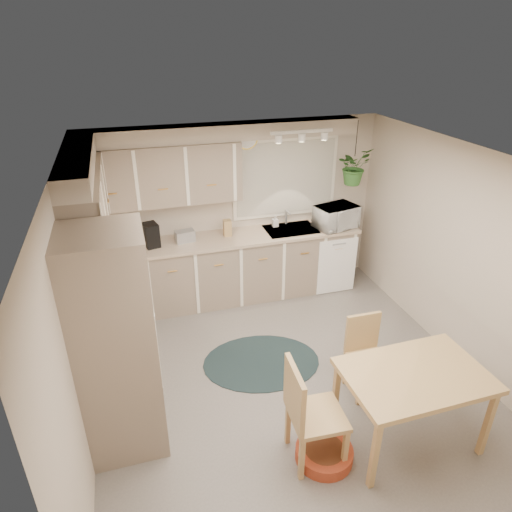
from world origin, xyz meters
name	(u,v)px	position (x,y,z in m)	size (l,w,h in m)	color
floor	(286,376)	(0.00, 0.00, 0.00)	(4.20, 4.20, 0.00)	slate
ceiling	(294,162)	(0.00, 0.00, 2.40)	(4.20, 4.20, 0.00)	white
wall_back	(236,210)	(0.00, 2.10, 1.20)	(4.00, 0.04, 2.40)	#BEAF9D
wall_front	(412,450)	(0.00, -2.10, 1.20)	(4.00, 0.04, 2.40)	#BEAF9D
wall_left	(75,314)	(-2.00, 0.00, 1.20)	(0.04, 4.20, 2.40)	#BEAF9D
wall_right	(460,256)	(2.00, 0.00, 1.20)	(0.04, 4.20, 2.40)	#BEAF9D
base_cab_left	(119,324)	(-1.70, 0.88, 0.45)	(0.60, 1.85, 0.90)	gray
base_cab_back	(229,269)	(-0.20, 1.80, 0.45)	(3.60, 0.60, 0.90)	gray
counter_left	(114,288)	(-1.69, 0.88, 0.92)	(0.64, 1.89, 0.04)	tan
counter_back	(228,239)	(-0.20, 1.79, 0.92)	(3.64, 0.64, 0.04)	tan
oven_stack	(117,347)	(-1.68, -0.38, 1.05)	(0.65, 0.65, 2.10)	gray
wall_oven_face	(155,340)	(-1.35, -0.38, 1.05)	(0.02, 0.56, 0.58)	white
upper_cab_left	(88,207)	(-1.82, 1.00, 1.83)	(0.35, 2.00, 0.75)	gray
upper_cab_back	(160,175)	(-1.00, 1.93, 1.83)	(2.00, 0.35, 0.75)	gray
soffit_left	(77,161)	(-1.85, 1.00, 2.30)	(0.30, 2.00, 0.20)	#BEAF9D
soffit_back	(222,132)	(-0.20, 1.95, 2.30)	(3.60, 0.30, 0.20)	#BEAF9D
cooktop	(116,314)	(-1.68, 0.30, 0.94)	(0.52, 0.58, 0.02)	white
range_hood	(107,274)	(-1.70, 0.30, 1.40)	(0.40, 0.60, 0.14)	white
window_blinds	(286,178)	(0.70, 2.07, 1.60)	(1.40, 0.02, 1.00)	silver
window_frame	(285,178)	(0.70, 2.08, 1.60)	(1.50, 0.02, 1.10)	white
sink	(291,232)	(0.70, 1.80, 0.90)	(0.70, 0.48, 0.10)	#A2A5A9
dishwasher_front	(337,266)	(1.30, 1.49, 0.42)	(0.58, 0.01, 0.83)	white
track_light_bar	(302,131)	(0.70, 1.55, 2.33)	(0.80, 0.04, 0.04)	white
wall_clock	(247,138)	(0.15, 2.07, 2.18)	(0.30, 0.30, 0.03)	#E4C950
dining_table	(409,407)	(0.77, -1.11, 0.39)	(1.23, 0.82, 0.78)	tan
chair_left	(317,413)	(-0.11, -1.05, 0.51)	(0.48, 0.48, 1.02)	tan
chair_back	(369,358)	(0.73, -0.44, 0.42)	(0.40, 0.40, 0.85)	tan
braided_rug	(261,362)	(-0.19, 0.30, 0.01)	(1.34, 1.00, 0.01)	black
pet_bed	(324,453)	(-0.04, -1.11, 0.06)	(0.51, 0.51, 0.12)	#B03E23
microwave	(336,214)	(1.33, 1.70, 1.13)	(0.57, 0.31, 0.38)	white
soap_bottle	(275,224)	(0.52, 1.95, 0.98)	(0.08, 0.17, 0.08)	white
hanging_plant	(354,170)	(1.53, 1.70, 1.74)	(0.44, 0.49, 0.38)	#2E6126
coffee_maker	(151,235)	(-1.20, 1.80, 1.09)	(0.17, 0.21, 0.31)	black
toaster	(185,236)	(-0.77, 1.82, 1.02)	(0.25, 0.14, 0.15)	#A2A5A9
knife_block	(227,228)	(-0.19, 1.85, 1.05)	(0.10, 0.10, 0.22)	tan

